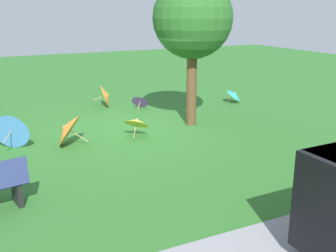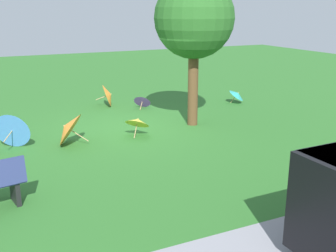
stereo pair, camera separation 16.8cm
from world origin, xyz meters
TOP-DOWN VIEW (x-y plane):
  - ground at (0.00, 0.00)m, footprint 40.00×40.00m
  - shade_tree at (-1.66, 0.36)m, footprint 2.21×2.21m
  - parasol_yellow_0 at (0.19, 0.71)m, footprint 0.89×0.89m
  - parasol_teal_0 at (-4.40, -1.37)m, footprint 0.80×0.80m
  - parasol_blue_0 at (3.22, 0.26)m, footprint 0.99×0.89m
  - parasol_orange_3 at (-0.16, -2.85)m, footprint 0.75×0.88m
  - parasol_orange_4 at (2.02, 0.66)m, footprint 1.04×1.14m
  - parasol_purple_0 at (-1.09, -2.10)m, footprint 0.73×0.71m

SIDE VIEW (x-z plane):
  - ground at x=0.00m, z-range 0.00..0.00m
  - parasol_purple_0 at x=-1.09m, z-range 0.01..0.50m
  - parasol_teal_0 at x=-4.40m, z-range 0.05..0.59m
  - parasol_yellow_0 at x=0.19m, z-range 0.09..0.70m
  - parasol_orange_3 at x=-0.16m, z-range 0.00..0.80m
  - parasol_orange_4 at x=2.02m, z-range 0.00..0.88m
  - parasol_blue_0 at x=3.22m, z-range 0.00..0.92m
  - shade_tree at x=-1.66m, z-range 0.92..5.02m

